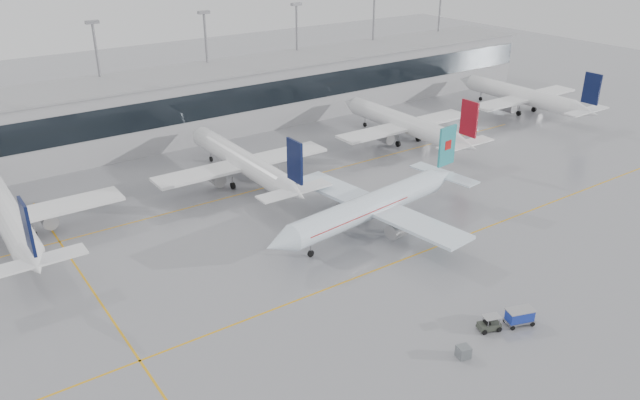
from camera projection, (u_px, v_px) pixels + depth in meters
ground at (376, 270)px, 76.69m from camera, size 320.00×320.00×0.00m
taxi_line_main at (376, 270)px, 76.69m from camera, size 120.00×0.25×0.01m
taxi_line_north at (255, 190)px, 99.04m from camera, size 120.00×0.25×0.01m
taxi_line_cross at (93, 292)px, 72.18m from camera, size 0.25×60.00×0.01m
terminal at (172, 108)px, 120.39m from camera, size 180.00×15.00×12.00m
terminal_glass at (187, 109)px, 114.15m from camera, size 180.00×0.20×5.00m
terminal_roof at (168, 76)px, 117.82m from camera, size 182.00×16.00×0.40m
light_masts at (156, 64)px, 121.82m from camera, size 156.40×1.00×22.60m
air_canada_jet at (375, 205)px, 85.38m from camera, size 36.71×29.59×11.54m
parked_jet_b at (8, 216)px, 81.95m from camera, size 29.64×36.96×11.72m
parked_jet_c at (243, 162)px, 100.25m from camera, size 29.64×36.96×11.72m
parked_jet_d at (405, 124)px, 118.54m from camera, size 29.64×36.96×11.72m
parked_jet_e at (524, 96)px, 136.84m from camera, size 29.64×36.96×11.72m
baggage_tug at (489, 325)px, 65.34m from camera, size 3.50×2.09×1.67m
baggage_cart at (520, 316)px, 66.06m from camera, size 3.35×2.52×1.85m
gse_unit at (463, 352)px, 61.28m from camera, size 1.49×1.43×1.24m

